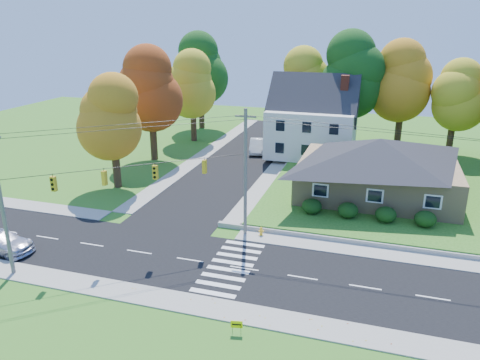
{
  "coord_description": "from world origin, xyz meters",
  "views": [
    {
      "loc": [
        8.07,
        -26.93,
        16.05
      ],
      "look_at": [
        -2.79,
        8.0,
        3.47
      ],
      "focal_mm": 35.0,
      "sensor_mm": 36.0,
      "label": 1
    }
  ],
  "objects_px": {
    "fire_hydrant": "(261,232)",
    "white_car": "(257,146)",
    "ranch_house": "(378,166)",
    "silver_sedan": "(0,241)"
  },
  "relations": [
    {
      "from": "ranch_house",
      "to": "fire_hydrant",
      "type": "bearing_deg",
      "value": -127.5
    },
    {
      "from": "silver_sedan",
      "to": "white_car",
      "type": "relative_size",
      "value": 1.04
    },
    {
      "from": "silver_sedan",
      "to": "fire_hydrant",
      "type": "xyz_separation_m",
      "value": [
        17.49,
        8.08,
        -0.42
      ]
    },
    {
      "from": "ranch_house",
      "to": "white_car",
      "type": "bearing_deg",
      "value": 139.65
    },
    {
      "from": "ranch_house",
      "to": "fire_hydrant",
      "type": "xyz_separation_m",
      "value": [
        -8.22,
        -10.72,
        -2.91
      ]
    },
    {
      "from": "fire_hydrant",
      "to": "white_car",
      "type": "bearing_deg",
      "value": 106.07
    },
    {
      "from": "ranch_house",
      "to": "white_car",
      "type": "height_order",
      "value": "ranch_house"
    },
    {
      "from": "ranch_house",
      "to": "fire_hydrant",
      "type": "distance_m",
      "value": 13.82
    },
    {
      "from": "silver_sedan",
      "to": "white_car",
      "type": "height_order",
      "value": "white_car"
    },
    {
      "from": "white_car",
      "to": "fire_hydrant",
      "type": "height_order",
      "value": "white_car"
    }
  ]
}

